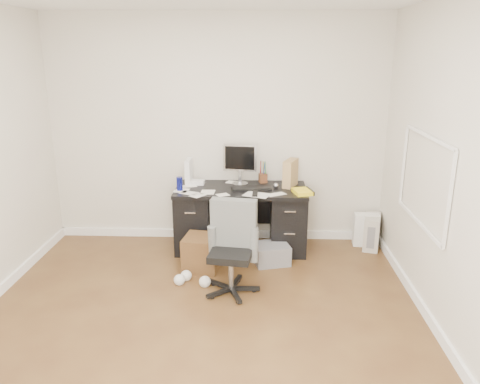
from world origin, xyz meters
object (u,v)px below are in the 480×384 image
(desk, at_px, (241,217))
(keyboard, at_px, (252,188))
(office_chair, at_px, (231,249))
(pc_tower, at_px, (372,231))
(wicker_basket, at_px, (202,253))
(lcd_monitor, at_px, (240,164))

(desk, distance_m, keyboard, 0.39)
(office_chair, relative_size, pc_tower, 2.29)
(office_chair, xyz_separation_m, pc_tower, (1.62, 1.16, -0.26))
(keyboard, xyz_separation_m, office_chair, (-0.18, -1.01, -0.31))
(desk, relative_size, pc_tower, 3.81)
(pc_tower, height_order, wicker_basket, pc_tower)
(lcd_monitor, height_order, pc_tower, lcd_monitor)
(desk, height_order, pc_tower, desk)
(lcd_monitor, height_order, keyboard, lcd_monitor)
(desk, relative_size, keyboard, 3.36)
(pc_tower, distance_m, wicker_basket, 2.07)
(desk, distance_m, lcd_monitor, 0.62)
(desk, height_order, lcd_monitor, lcd_monitor)
(lcd_monitor, distance_m, wicker_basket, 1.14)
(pc_tower, bearing_deg, lcd_monitor, -165.76)
(office_chair, bearing_deg, lcd_monitor, 96.04)
(lcd_monitor, distance_m, pc_tower, 1.77)
(desk, height_order, office_chair, office_chair)
(keyboard, bearing_deg, wicker_basket, -143.74)
(office_chair, bearing_deg, keyboard, 87.90)
(pc_tower, bearing_deg, office_chair, -128.49)
(keyboard, bearing_deg, office_chair, -107.96)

